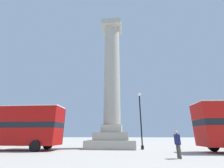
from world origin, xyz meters
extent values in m
plane|color=#ADA89E|center=(0.00, 0.00, 0.00)|extent=(200.00, 200.00, 0.00)
cube|color=#A39E8E|center=(0.00, 0.00, 0.44)|extent=(5.54, 5.54, 0.88)
cube|color=#A39E8E|center=(0.00, 0.00, 1.32)|extent=(3.99, 3.99, 0.88)
cube|color=#A39E8E|center=(0.00, 0.00, 2.21)|extent=(2.44, 2.44, 0.88)
cylinder|color=#A39E8E|center=(0.00, 0.00, 9.89)|extent=(2.17, 2.17, 14.48)
cube|color=#A39E8E|center=(0.00, 0.00, 17.57)|extent=(2.92, 2.92, 0.90)
sphere|color=brown|center=(0.00, 0.00, 18.53)|extent=(1.01, 1.01, 1.01)
cylinder|color=black|center=(9.96, -3.06, 0.50)|extent=(1.01, 0.35, 1.00)
cube|color=#A80F0C|center=(-10.32, -4.14, 1.32)|extent=(10.72, 2.73, 1.64)
cube|color=black|center=(-10.32, -4.14, 2.42)|extent=(10.72, 2.68, 0.55)
cube|color=#A80F0C|center=(-10.32, -4.14, 3.48)|extent=(10.72, 2.73, 1.57)
cube|color=silver|center=(-10.32, -4.14, 4.32)|extent=(10.72, 2.73, 0.12)
cylinder|color=black|center=(-6.63, -2.82, 0.50)|extent=(1.01, 0.33, 1.00)
cylinder|color=black|center=(-6.56, -5.25, 0.50)|extent=(1.01, 0.33, 1.00)
cube|color=#A39E8E|center=(-11.04, 4.01, 1.53)|extent=(3.84, 3.32, 3.05)
ellipsoid|color=brown|center=(-11.04, 4.01, 4.63)|extent=(2.31, 1.70, 1.00)
cone|color=brown|center=(-10.10, 4.37, 5.08)|extent=(1.10, 0.87, 1.05)
cylinder|color=brown|center=(-11.04, 4.01, 5.58)|extent=(0.36, 0.36, 0.90)
sphere|color=brown|center=(-11.04, 4.01, 6.17)|extent=(0.28, 0.28, 0.28)
cylinder|color=brown|center=(-10.51, 4.51, 3.59)|extent=(0.20, 0.20, 1.07)
cylinder|color=brown|center=(-10.31, 4.00, 3.59)|extent=(0.20, 0.20, 1.07)
cylinder|color=brown|center=(-11.76, 4.02, 3.59)|extent=(0.20, 0.20, 1.07)
cylinder|color=brown|center=(-11.56, 3.50, 3.59)|extent=(0.20, 0.20, 1.07)
cylinder|color=black|center=(3.46, -1.72, 0.20)|extent=(0.31, 0.31, 0.40)
cylinder|color=black|center=(3.46, -1.72, 2.93)|extent=(0.14, 0.14, 5.85)
sphere|color=white|center=(3.46, -1.72, 6.04)|extent=(0.38, 0.38, 0.38)
cylinder|color=#4C473D|center=(5.32, -8.27, 0.42)|extent=(0.14, 0.14, 0.84)
cylinder|color=#4C473D|center=(5.26, -8.04, 0.42)|extent=(0.14, 0.14, 0.84)
cube|color=#191E51|center=(5.29, -8.16, 1.17)|extent=(0.30, 0.49, 0.66)
sphere|color=tan|center=(5.29, -8.16, 1.61)|extent=(0.23, 0.23, 0.23)
camera|label=1|loc=(2.09, -19.26, 1.43)|focal=24.00mm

